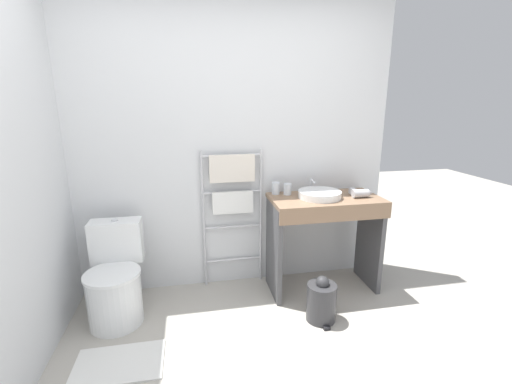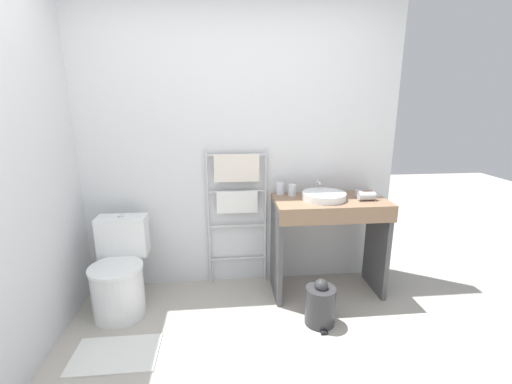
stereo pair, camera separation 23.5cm
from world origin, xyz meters
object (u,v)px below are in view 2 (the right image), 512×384
(toilet, at_px, (119,275))
(cup_near_edge, at_px, (292,190))
(towel_radiator, at_px, (237,192))
(hair_dryer, at_px, (367,196))
(cup_near_wall, at_px, (280,189))
(sink_basin, at_px, (324,196))
(trash_bin, at_px, (320,304))

(toilet, distance_m, cup_near_edge, 1.57)
(towel_radiator, xyz_separation_m, hair_dryer, (1.06, -0.29, 0.02))
(cup_near_edge, height_order, hair_dryer, cup_near_edge)
(cup_near_wall, relative_size, cup_near_edge, 1.07)
(toilet, distance_m, sink_basin, 1.77)
(sink_basin, bearing_deg, hair_dryer, -8.35)
(sink_basin, distance_m, hair_dryer, 0.35)
(towel_radiator, relative_size, hair_dryer, 6.81)
(trash_bin, bearing_deg, toilet, 167.79)
(cup_near_wall, height_order, cup_near_edge, cup_near_wall)
(cup_near_wall, distance_m, cup_near_edge, 0.10)
(towel_radiator, relative_size, cup_near_edge, 12.89)
(hair_dryer, bearing_deg, cup_near_edge, 161.37)
(cup_near_edge, xyz_separation_m, hair_dryer, (0.59, -0.20, -0.01))
(cup_near_edge, bearing_deg, hair_dryer, -18.63)
(toilet, height_order, trash_bin, toilet)
(cup_near_wall, bearing_deg, towel_radiator, 172.61)
(cup_near_wall, bearing_deg, hair_dryer, -19.20)
(trash_bin, bearing_deg, sink_basin, 74.55)
(towel_radiator, distance_m, sink_basin, 0.75)
(toilet, height_order, cup_near_wall, cup_near_wall)
(hair_dryer, bearing_deg, trash_bin, -140.09)
(trash_bin, bearing_deg, hair_dryer, 39.91)
(sink_basin, bearing_deg, towel_radiator, 161.63)
(toilet, relative_size, hair_dryer, 4.07)
(sink_basin, xyz_separation_m, hair_dryer, (0.35, -0.05, 0.00))
(towel_radiator, bearing_deg, hair_dryer, -15.16)
(trash_bin, bearing_deg, towel_radiator, 130.69)
(cup_near_wall, height_order, trash_bin, cup_near_wall)
(sink_basin, bearing_deg, toilet, -176.16)
(toilet, xyz_separation_m, cup_near_edge, (1.43, 0.26, 0.60))
(cup_near_wall, relative_size, hair_dryer, 0.57)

